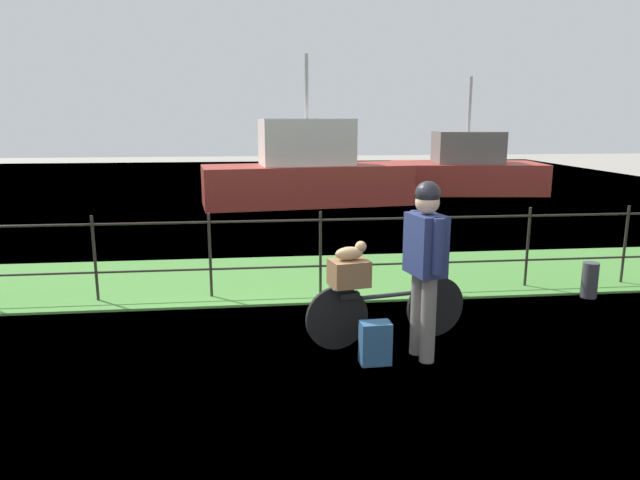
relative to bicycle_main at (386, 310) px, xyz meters
The scene contains 12 objects.
ground_plane 1.26m from the bicycle_main, 163.37° to the right, with size 60.00×60.00×0.00m, color gray.
grass_strip 2.75m from the bicycle_main, 115.17° to the left, with size 27.00×2.40×0.03m, color #478438.
harbor_water 10.39m from the bicycle_main, 96.42° to the left, with size 30.00×30.00×0.00m, color #426684.
iron_fence 2.05m from the bicycle_main, 124.85° to the left, with size 18.04×0.04×1.09m.
bicycle_main is the anchor object (origin of this frame).
wooden_crate 0.59m from the bicycle_main, 167.98° to the right, with size 0.36×0.29×0.25m, color brown.
terrier_dog 0.74m from the bicycle_main, 167.98° to the right, with size 0.32×0.20×0.18m.
cyclist_person 0.82m from the bicycle_main, 57.16° to the right, with size 0.34×0.53×1.68m.
backpack_on_paving 0.55m from the bicycle_main, 113.00° to the right, with size 0.28×0.18×0.40m, color #28517A.
mooring_bollard 3.14m from the bicycle_main, 21.86° to the left, with size 0.20×0.20×0.45m, color #38383D.
moored_boat_near 12.63m from the bicycle_main, 65.85° to the left, with size 4.66×2.68×3.45m.
moored_boat_mid 9.60m from the bicycle_main, 89.45° to the left, with size 5.56×2.41×3.82m.
Camera 1 is at (-0.12, -5.01, 2.23)m, focal length 32.07 mm.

